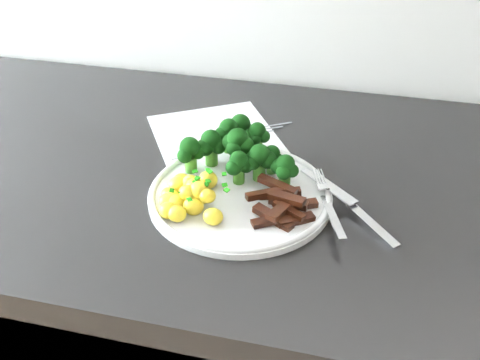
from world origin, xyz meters
name	(u,v)px	position (x,y,z in m)	size (l,w,h in m)	color
recipe_paper	(221,146)	(-0.20, 1.72, 0.93)	(0.30, 0.33, 0.00)	silver
plate	(240,194)	(-0.13, 1.60, 0.94)	(0.25, 0.25, 0.01)	white
broccoli	(239,148)	(-0.15, 1.65, 0.98)	(0.18, 0.13, 0.07)	#31681B
potatoes	(188,196)	(-0.19, 1.55, 0.96)	(0.10, 0.10, 0.04)	yellow
beef_strips	(282,205)	(-0.07, 1.57, 0.95)	(0.10, 0.09, 0.03)	black
fork	(329,206)	(-0.01, 1.58, 0.95)	(0.06, 0.15, 0.01)	silver
knife	(359,214)	(0.03, 1.59, 0.94)	(0.14, 0.15, 0.02)	silver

